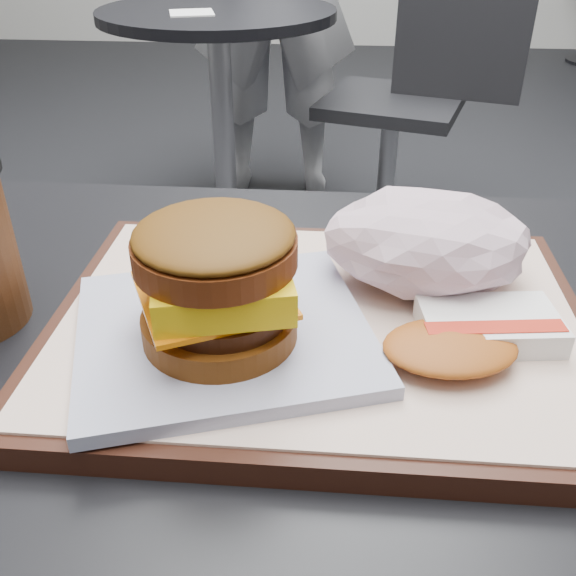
% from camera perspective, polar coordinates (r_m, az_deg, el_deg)
% --- Properties ---
extents(customer_table, '(0.80, 0.60, 0.77)m').
position_cam_1_polar(customer_table, '(0.57, 0.61, -21.60)').
color(customer_table, '#A5A5AA').
rests_on(customer_table, ground).
extents(serving_tray, '(0.38, 0.28, 0.02)m').
position_cam_1_polar(serving_tray, '(0.46, 2.78, -3.43)').
color(serving_tray, black).
rests_on(serving_tray, customer_table).
extents(breakfast_sandwich, '(0.23, 0.22, 0.09)m').
position_cam_1_polar(breakfast_sandwich, '(0.41, -6.10, -0.58)').
color(breakfast_sandwich, silver).
rests_on(breakfast_sandwich, serving_tray).
extents(hash_brown, '(0.13, 0.10, 0.02)m').
position_cam_1_polar(hash_brown, '(0.43, 16.04, -4.02)').
color(hash_brown, white).
rests_on(hash_brown, serving_tray).
extents(crumpled_wrapper, '(0.15, 0.12, 0.07)m').
position_cam_1_polar(crumpled_wrapper, '(0.49, 12.30, 4.06)').
color(crumpled_wrapper, silver).
rests_on(crumpled_wrapper, serving_tray).
extents(neighbor_table, '(0.70, 0.70, 0.75)m').
position_cam_1_polar(neighbor_table, '(2.08, -6.01, 18.07)').
color(neighbor_table, black).
rests_on(neighbor_table, ground).
extents(napkin, '(0.15, 0.15, 0.00)m').
position_cam_1_polar(napkin, '(1.96, -8.57, 23.04)').
color(napkin, white).
rests_on(napkin, neighbor_table).
extents(neighbor_chair, '(0.65, 0.52, 0.88)m').
position_cam_1_polar(neighbor_chair, '(2.16, 11.27, 17.07)').
color(neighbor_chair, '#A0A1A5').
rests_on(neighbor_chair, ground).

